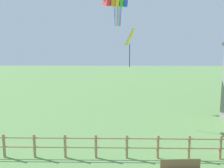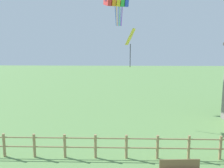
% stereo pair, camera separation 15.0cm
% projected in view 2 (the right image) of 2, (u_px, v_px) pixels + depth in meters
% --- Properties ---
extents(wooden_fence, '(20.92, 0.14, 1.26)m').
position_uv_depth(wooden_fence, '(111.00, 145.00, 12.86)').
color(wooden_fence, '#9E7F56').
rests_on(wooden_fence, ground_plane).
extents(kite_yellow_diamond, '(0.81, 1.05, 2.79)m').
position_uv_depth(kite_yellow_diamond, '(130.00, 40.00, 18.04)').
color(kite_yellow_diamond, yellow).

